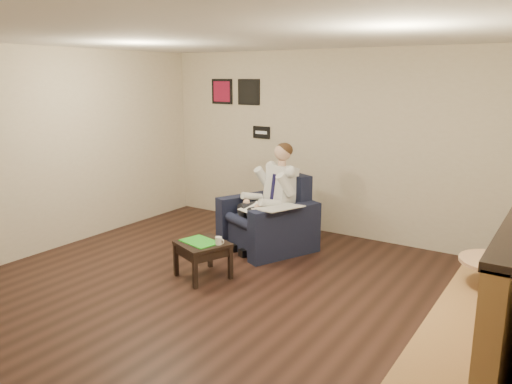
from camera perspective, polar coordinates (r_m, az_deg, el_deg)
The scene contains 17 objects.
ground at distance 5.58m, azimuth -4.78°, elevation -12.45°, with size 6.00×6.00×0.00m, color black.
wall_back at distance 7.69m, azimuth 8.92°, elevation 5.44°, with size 6.00×0.02×2.80m, color beige.
wall_left at distance 7.36m, azimuth -23.84°, elevation 4.15°, with size 0.02×6.00×2.80m, color beige.
ceiling at distance 5.05m, azimuth -5.41°, elevation 17.56°, with size 6.00×6.00×0.02m, color white.
seating_sign at distance 8.28m, azimuth 0.63°, elevation 6.83°, with size 0.32×0.02×0.20m, color black.
art_print_left at distance 8.69m, azimuth -3.90°, elevation 11.39°, with size 0.42×0.03×0.42m, color maroon.
art_print_right at distance 8.37m, azimuth -0.83°, elevation 11.36°, with size 0.42×0.03×0.42m, color black.
armchair at distance 7.05m, azimuth 1.28°, elevation -2.37°, with size 1.08×1.08×1.04m, color black.
seated_man at distance 6.93m, azimuth 0.35°, elevation -0.99°, with size 0.68×1.02×1.43m, color silver, non-canonical shape.
lap_papers at distance 6.89m, azimuth -0.44°, elevation -1.71°, with size 0.24×0.34×0.01m, color white.
newspaper at distance 6.59m, azimuth 2.59°, elevation -1.78°, with size 0.45×0.57×0.01m, color silver.
side_table at distance 6.16m, azimuth -6.09°, elevation -7.71°, with size 0.54×0.54×0.45m, color black.
green_folder at distance 6.10m, azimuth -6.44°, elevation -5.66°, with size 0.45×0.32×0.01m, color green.
coffee_mug at distance 5.98m, azimuth -4.31°, elevation -5.58°, with size 0.08×0.08×0.09m, color white.
smartphone at distance 6.12m, azimuth -4.62°, elevation -5.57°, with size 0.14×0.07×0.01m, color black.
banquette at distance 4.35m, azimuth 23.89°, elevation -10.53°, with size 0.69×2.90×1.48m, color olive.
cafe_table at distance 5.23m, azimuth 25.17°, elevation -10.96°, with size 0.61×0.61×0.76m, color tan.
Camera 1 is at (3.13, -3.95, 2.40)m, focal length 35.00 mm.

